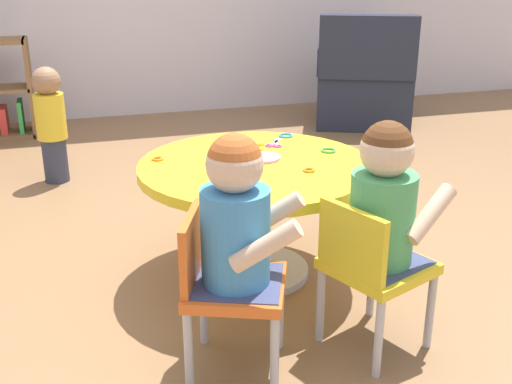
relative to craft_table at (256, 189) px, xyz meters
name	(u,v)px	position (x,y,z in m)	size (l,w,h in m)	color
ground_plane	(256,273)	(0.00, 0.00, -0.38)	(10.00, 10.00, 0.00)	olive
craft_table	(256,189)	(0.00, 0.00, 0.00)	(0.93, 0.93, 0.49)	silver
child_chair_left	(225,284)	(-0.27, -0.59, -0.07)	(0.39, 0.39, 0.54)	#B7B7BC
seated_child_left	(237,217)	(-0.24, -0.60, 0.15)	(0.42, 0.38, 0.51)	#3F4772
child_chair_right	(371,267)	(0.21, -0.61, -0.07)	(0.39, 0.39, 0.54)	#B7B7BC
seated_child_right	(384,200)	(0.25, -0.60, 0.15)	(0.42, 0.38, 0.51)	#3F4772
armchair_dark	(364,84)	(1.51, 2.15, -0.07)	(0.93, 0.94, 0.85)	#232838
toddler_standing	(51,121)	(-0.80, 1.44, -0.02)	(0.17, 0.17, 0.67)	#33384C
rolling_pin	(238,147)	(-0.03, 0.16, 0.13)	(0.23, 0.06, 0.05)	green
craft_scissors	(275,144)	(0.15, 0.22, 0.11)	(0.11, 0.14, 0.01)	silver
playdough_blob_0	(263,158)	(0.04, 0.04, 0.12)	(0.14, 0.14, 0.01)	#CC99E5
cookie_cutter_0	(157,159)	(-0.37, 0.15, 0.11)	(0.05, 0.05, 0.01)	orange
cookie_cutter_1	(286,135)	(0.24, 0.33, 0.11)	(0.07, 0.07, 0.01)	#3F99D8
cookie_cutter_2	(309,170)	(0.16, -0.15, 0.11)	(0.05, 0.05, 0.01)	orange
cookie_cutter_3	(328,150)	(0.33, 0.06, 0.11)	(0.07, 0.07, 0.01)	#4CB259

